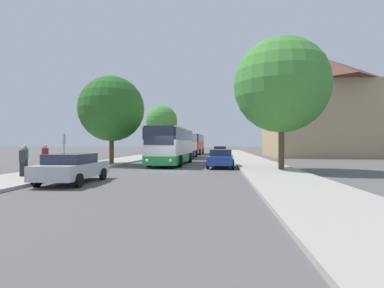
# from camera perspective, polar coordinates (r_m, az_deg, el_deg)

# --- Properties ---
(ground_plane) EXTENTS (300.00, 300.00, 0.00)m
(ground_plane) POSITION_cam_1_polar(r_m,az_deg,el_deg) (21.40, -4.35, -5.10)
(ground_plane) COLOR #565454
(ground_plane) RESTS_ON ground
(sidewalk_left) EXTENTS (4.00, 120.00, 0.15)m
(sidewalk_left) POSITION_cam_1_polar(r_m,az_deg,el_deg) (23.57, -21.44, -4.44)
(sidewalk_left) COLOR #A39E93
(sidewalk_left) RESTS_ON ground_plane
(sidewalk_right) EXTENTS (4.00, 120.00, 0.15)m
(sidewalk_right) POSITION_cam_1_polar(r_m,az_deg,el_deg) (21.40, 14.55, -4.90)
(sidewalk_right) COLOR #A39E93
(sidewalk_right) RESTS_ON ground_plane
(building_right_background) EXTENTS (17.05, 14.53, 14.58)m
(building_right_background) POSITION_cam_1_polar(r_m,az_deg,el_deg) (49.39, 24.31, 6.34)
(building_right_background) COLOR tan
(building_right_background) RESTS_ON ground_plane
(bus_front) EXTENTS (3.13, 10.33, 3.30)m
(bus_front) POSITION_cam_1_polar(r_m,az_deg,el_deg) (27.40, -3.88, -0.25)
(bus_front) COLOR #238942
(bus_front) RESTS_ON ground_plane
(bus_middle) EXTENTS (2.74, 10.88, 3.21)m
(bus_middle) POSITION_cam_1_polar(r_m,az_deg,el_deg) (39.96, -1.30, -0.19)
(bus_middle) COLOR #2D519E
(bus_middle) RESTS_ON ground_plane
(bus_rear) EXTENTS (3.12, 11.03, 3.44)m
(bus_rear) POSITION_cam_1_polar(r_m,az_deg,el_deg) (52.89, 0.38, 0.02)
(bus_rear) COLOR gray
(bus_rear) RESTS_ON ground_plane
(parked_car_left_curb) EXTENTS (2.17, 4.58, 1.44)m
(parked_car_left_curb) POSITION_cam_1_polar(r_m,az_deg,el_deg) (15.82, -21.83, -4.19)
(parked_car_left_curb) COLOR #B7B7BC
(parked_car_left_curb) RESTS_ON ground_plane
(parked_car_right_near) EXTENTS (2.25, 4.40, 1.46)m
(parked_car_right_near) POSITION_cam_1_polar(r_m,az_deg,el_deg) (23.94, 5.55, -2.71)
(parked_car_right_near) COLOR #233D9E
(parked_car_right_near) RESTS_ON ground_plane
(parked_car_right_far) EXTENTS (2.24, 4.57, 1.50)m
(parked_car_right_far) POSITION_cam_1_polar(r_m,az_deg,el_deg) (44.69, 5.38, -1.35)
(parked_car_right_far) COLOR red
(parked_car_right_far) RESTS_ON ground_plane
(bus_stop_sign) EXTENTS (0.08, 0.45, 2.43)m
(bus_stop_sign) POSITION_cam_1_polar(r_m,az_deg,el_deg) (20.98, -23.21, -0.68)
(bus_stop_sign) COLOR gray
(bus_stop_sign) RESTS_ON sidewalk_left
(pedestrian_waiting_near) EXTENTS (0.36, 0.36, 1.72)m
(pedestrian_waiting_near) POSITION_cam_1_polar(r_m,az_deg,el_deg) (20.98, -29.19, -2.43)
(pedestrian_waiting_near) COLOR #23232D
(pedestrian_waiting_near) RESTS_ON sidewalk_left
(pedestrian_waiting_far) EXTENTS (0.36, 0.36, 1.63)m
(pedestrian_waiting_far) POSITION_cam_1_polar(r_m,az_deg,el_deg) (18.82, -29.56, -2.89)
(pedestrian_waiting_far) COLOR #23232D
(pedestrian_waiting_far) RESTS_ON sidewalk_left
(pedestrian_walking_back) EXTENTS (0.36, 0.36, 1.75)m
(pedestrian_walking_back) POSITION_cam_1_polar(r_m,az_deg,el_deg) (19.25, -26.18, -2.62)
(pedestrian_walking_back) COLOR #23232D
(pedestrian_walking_back) RESTS_ON sidewalk_left
(tree_left_near) EXTENTS (5.86, 5.86, 8.90)m
(tree_left_near) POSITION_cam_1_polar(r_m,az_deg,el_deg) (56.30, -5.79, 4.37)
(tree_left_near) COLOR brown
(tree_left_near) RESTS_ON sidewalk_left
(tree_left_far) EXTENTS (5.82, 5.82, 7.80)m
(tree_left_far) POSITION_cam_1_polar(r_m,az_deg,el_deg) (27.86, -15.09, 6.48)
(tree_left_far) COLOR #513D23
(tree_left_far) RESTS_ON sidewalk_left
(tree_right_near) EXTENTS (6.68, 6.68, 9.24)m
(tree_right_near) POSITION_cam_1_polar(r_m,az_deg,el_deg) (22.33, 16.65, 10.68)
(tree_right_near) COLOR #513D23
(tree_right_near) RESTS_ON sidewalk_right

